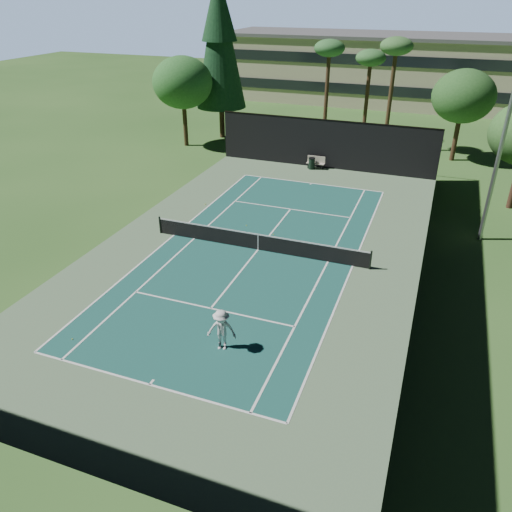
% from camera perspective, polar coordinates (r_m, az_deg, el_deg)
% --- Properties ---
extents(ground, '(160.00, 160.00, 0.00)m').
position_cam_1_polar(ground, '(28.78, 0.23, 0.70)').
color(ground, '#2F5B22').
rests_on(ground, ground).
extents(apron_slab, '(18.00, 32.00, 0.01)m').
position_cam_1_polar(apron_slab, '(28.77, 0.23, 0.71)').
color(apron_slab, '#577552').
rests_on(apron_slab, ground).
extents(court_surface, '(10.97, 23.77, 0.01)m').
position_cam_1_polar(court_surface, '(28.77, 0.23, 0.72)').
color(court_surface, '#195048').
rests_on(court_surface, ground).
extents(court_lines, '(11.07, 23.87, 0.01)m').
position_cam_1_polar(court_lines, '(28.77, 0.23, 0.74)').
color(court_lines, white).
rests_on(court_lines, ground).
extents(tennis_net, '(12.90, 0.10, 1.10)m').
position_cam_1_polar(tennis_net, '(28.52, 0.23, 1.69)').
color(tennis_net, black).
rests_on(tennis_net, ground).
extents(fence, '(18.04, 32.05, 4.03)m').
position_cam_1_polar(fence, '(27.96, 0.29, 4.41)').
color(fence, black).
rests_on(fence, ground).
extents(player, '(1.34, 0.95, 1.89)m').
position_cam_1_polar(player, '(20.74, -3.95, -8.44)').
color(player, silver).
rests_on(player, ground).
extents(tennis_ball_a, '(0.06, 0.06, 0.06)m').
position_cam_1_polar(tennis_ball_a, '(23.10, -20.24, -8.90)').
color(tennis_ball_a, '#C3D831').
rests_on(tennis_ball_a, ground).
extents(tennis_ball_b, '(0.07, 0.07, 0.07)m').
position_cam_1_polar(tennis_ball_b, '(31.71, -1.10, 3.50)').
color(tennis_ball_b, '#B4D530').
rests_on(tennis_ball_b, ground).
extents(tennis_ball_c, '(0.07, 0.07, 0.07)m').
position_cam_1_polar(tennis_ball_c, '(30.55, 2.02, 2.48)').
color(tennis_ball_c, '#B1CA2D').
rests_on(tennis_ball_c, ground).
extents(tennis_ball_d, '(0.08, 0.08, 0.08)m').
position_cam_1_polar(tennis_ball_d, '(35.14, -5.82, 5.92)').
color(tennis_ball_d, '#D1EA35').
rests_on(tennis_ball_d, ground).
extents(park_bench, '(1.50, 0.45, 1.02)m').
position_cam_1_polar(park_bench, '(42.61, 6.86, 10.63)').
color(park_bench, '#BCB09C').
rests_on(park_bench, ground).
extents(trash_bin, '(0.56, 0.56, 0.95)m').
position_cam_1_polar(trash_bin, '(42.40, 6.38, 10.47)').
color(trash_bin, black).
rests_on(trash_bin, ground).
extents(pine_tree, '(4.80, 4.80, 15.00)m').
position_cam_1_polar(pine_tree, '(50.57, -4.22, 23.94)').
color(pine_tree, '#452F1D').
rests_on(pine_tree, ground).
extents(palm_a, '(2.80, 2.80, 9.32)m').
position_cam_1_polar(palm_a, '(49.40, 8.37, 22.05)').
color(palm_a, '#46301E').
rests_on(palm_a, ground).
extents(palm_b, '(2.80, 2.80, 8.42)m').
position_cam_1_polar(palm_b, '(50.81, 12.96, 20.89)').
color(palm_b, '#49311F').
rests_on(palm_b, ground).
extents(palm_c, '(2.80, 2.80, 9.77)m').
position_cam_1_polar(palm_c, '(47.41, 15.71, 21.62)').
color(palm_c, '#45321D').
rests_on(palm_c, ground).
extents(decid_tree_a, '(5.12, 5.12, 7.62)m').
position_cam_1_polar(decid_tree_a, '(46.62, 22.63, 16.48)').
color(decid_tree_a, '#442E1D').
rests_on(decid_tree_a, ground).
extents(decid_tree_c, '(5.44, 5.44, 8.09)m').
position_cam_1_polar(decid_tree_c, '(48.34, -8.40, 19.00)').
color(decid_tree_c, '#422F1C').
rests_on(decid_tree_c, ground).
extents(campus_building, '(40.50, 12.50, 8.30)m').
position_cam_1_polar(campus_building, '(71.05, 14.10, 20.13)').
color(campus_building, '#C2B896').
rests_on(campus_building, ground).
extents(light_pole, '(0.90, 0.25, 12.22)m').
position_cam_1_polar(light_pole, '(30.87, 26.53, 12.55)').
color(light_pole, '#94979D').
rests_on(light_pole, ground).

